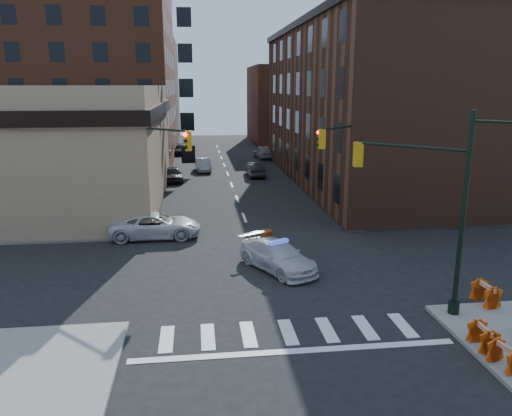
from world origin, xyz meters
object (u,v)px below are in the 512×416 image
object	(u,v)px
parked_car_enear	(255,169)
barrel_bank	(171,227)
parked_car_wnear	(173,174)
barricade_nw_a	(94,227)
pedestrian_a	(136,214)
pickup	(155,225)
barricade_se_a	(486,294)
pedestrian_b	(108,216)
police_car	(277,256)
barrel_road	(267,240)
parked_car_wfar	(203,165)

from	to	relation	value
parked_car_enear	barrel_bank	bearing A→B (deg)	67.13
parked_car_enear	barrel_bank	distance (m)	21.03
parked_car_wnear	barricade_nw_a	size ratio (longest dim) A/B	3.10
pedestrian_a	pickup	bearing A→B (deg)	-41.70
parked_car_wnear	barricade_se_a	bearing A→B (deg)	-71.72
pedestrian_b	pedestrian_a	bearing A→B (deg)	-4.04
police_car	barricade_nw_a	world-z (taller)	police_car
barricade_se_a	barrel_road	bearing A→B (deg)	38.24
pickup	pedestrian_a	distance (m)	2.61
parked_car_enear	barrel_road	bearing A→B (deg)	83.19
parked_car_wfar	barricade_se_a	xyz separation A→B (m)	(11.00, -35.62, -0.09)
parked_car_wnear	parked_car_enear	xyz separation A→B (m)	(8.20, 1.86, 0.02)
pickup	pedestrian_b	world-z (taller)	pedestrian_b
police_car	parked_car_enear	world-z (taller)	parked_car_enear
barrel_road	barricade_se_a	world-z (taller)	barrel_road
barrel_road	barrel_bank	xyz separation A→B (m)	(-5.52, 3.56, -0.07)
barrel_bank	barricade_nw_a	distance (m)	4.60
parked_car_wnear	barricade_nw_a	bearing A→B (deg)	-109.35
pedestrian_a	barricade_nw_a	bearing A→B (deg)	-125.98
pickup	pedestrian_b	distance (m)	3.37
police_car	pedestrian_b	size ratio (longest dim) A/B	2.63
police_car	parked_car_wfar	xyz separation A→B (m)	(-3.16, 30.18, -0.01)
pedestrian_b	barrel_road	distance (m)	10.45
pedestrian_a	barrel_bank	bearing A→B (deg)	-19.72
pedestrian_b	barrel_bank	bearing A→B (deg)	-41.39
police_car	barrel_road	bearing A→B (deg)	62.82
parked_car_wfar	pedestrian_b	xyz separation A→B (m)	(-6.32, -22.45, 0.38)
parked_car_enear	barrel_road	world-z (taller)	parked_car_enear
pickup	parked_car_wnear	size ratio (longest dim) A/B	1.31
parked_car_wfar	barrel_bank	bearing A→B (deg)	-99.41
police_car	parked_car_enear	distance (m)	26.51
barricade_se_a	barricade_nw_a	world-z (taller)	barricade_nw_a
parked_car_wfar	barrel_road	world-z (taller)	parked_car_wfar
parked_car_wfar	barrel_bank	size ratio (longest dim) A/B	4.38
barricade_nw_a	barrel_bank	bearing A→B (deg)	11.19
barrel_bank	pedestrian_a	bearing A→B (deg)	143.92
pedestrian_b	barrel_bank	xyz separation A→B (m)	(3.91, -0.92, -0.60)
parked_car_wfar	barrel_road	size ratio (longest dim) A/B	3.85
police_car	parked_car_enear	xyz separation A→B (m)	(2.04, 26.43, 0.03)
parked_car_enear	pedestrian_a	distance (m)	20.49
parked_car_wfar	pedestrian_b	size ratio (longest dim) A/B	2.27
pickup	barricade_nw_a	distance (m)	3.72
police_car	parked_car_wnear	xyz separation A→B (m)	(-6.16, 24.56, 0.00)
pedestrian_b	barrel_road	size ratio (longest dim) A/B	1.69
parked_car_enear	barricade_nw_a	size ratio (longest dim) A/B	3.32
parked_car_wnear	parked_car_enear	size ratio (longest dim) A/B	0.93
parked_car_enear	pedestrian_b	distance (m)	21.95
barricade_nw_a	parked_car_wfar	bearing A→B (deg)	82.85
pedestrian_a	pedestrian_b	world-z (taller)	pedestrian_b
police_car	barricade_se_a	xyz separation A→B (m)	(7.84, -5.43, -0.10)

